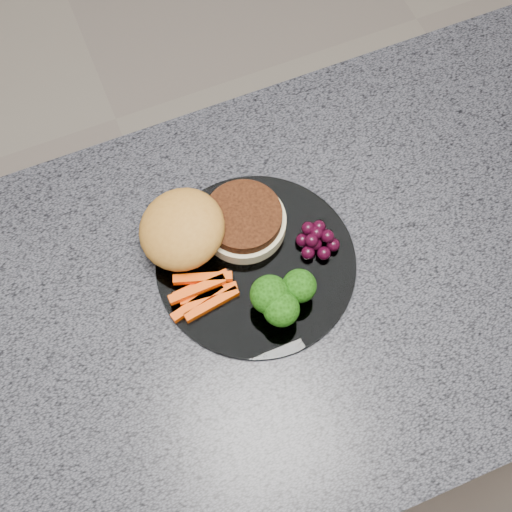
{
  "coord_description": "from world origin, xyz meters",
  "views": [
    {
      "loc": [
        -0.09,
        -0.3,
        1.75
      ],
      "look_at": [
        0.05,
        0.04,
        0.93
      ],
      "focal_mm": 50.0,
      "sensor_mm": 36.0,
      "label": 1
    }
  ],
  "objects_px": {
    "island_cabinet": "(239,395)",
    "grape_bunch": "(317,239)",
    "plate": "(256,263)",
    "burger": "(204,228)"
  },
  "relations": [
    {
      "from": "island_cabinet",
      "to": "grape_bunch",
      "type": "xyz_separation_m",
      "value": [
        0.14,
        0.04,
        0.49
      ]
    },
    {
      "from": "plate",
      "to": "grape_bunch",
      "type": "xyz_separation_m",
      "value": [
        0.08,
        -0.01,
        0.02
      ]
    },
    {
      "from": "island_cabinet",
      "to": "grape_bunch",
      "type": "distance_m",
      "value": 0.51
    },
    {
      "from": "island_cabinet",
      "to": "grape_bunch",
      "type": "height_order",
      "value": "grape_bunch"
    },
    {
      "from": "island_cabinet",
      "to": "plate",
      "type": "relative_size",
      "value": 4.62
    },
    {
      "from": "grape_bunch",
      "to": "burger",
      "type": "bearing_deg",
      "value": 153.52
    },
    {
      "from": "island_cabinet",
      "to": "burger",
      "type": "height_order",
      "value": "burger"
    },
    {
      "from": "plate",
      "to": "grape_bunch",
      "type": "height_order",
      "value": "grape_bunch"
    },
    {
      "from": "island_cabinet",
      "to": "burger",
      "type": "xyz_separation_m",
      "value": [
        0.01,
        0.1,
        0.5
      ]
    },
    {
      "from": "plate",
      "to": "burger",
      "type": "height_order",
      "value": "burger"
    }
  ]
}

